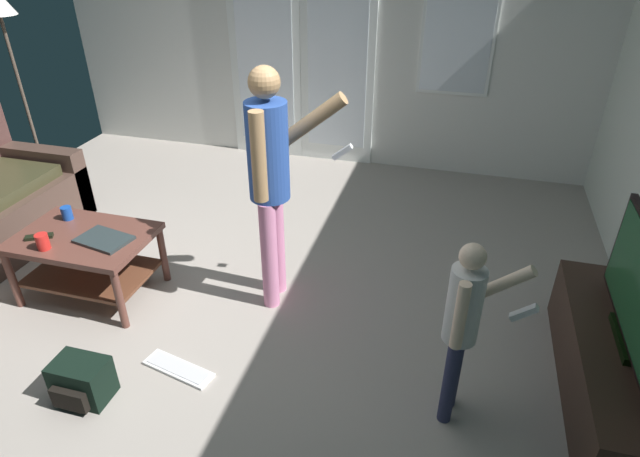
# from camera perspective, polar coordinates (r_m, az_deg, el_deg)

# --- Properties ---
(ground_plane) EXTENTS (5.49, 5.53, 0.02)m
(ground_plane) POSITION_cam_1_polar(r_m,az_deg,el_deg) (3.70, -11.35, -8.59)
(ground_plane) COLOR gray
(wall_back_with_doors) EXTENTS (5.49, 0.09, 2.57)m
(wall_back_with_doors) POSITION_cam_1_polar(r_m,az_deg,el_deg) (5.53, 0.20, 19.83)
(wall_back_with_doors) COLOR silver
(wall_back_with_doors) RESTS_ON ground_plane
(coffee_table) EXTENTS (0.88, 0.60, 0.47)m
(coffee_table) POSITION_cam_1_polar(r_m,az_deg,el_deg) (3.91, -23.77, -2.26)
(coffee_table) COLOR brown
(coffee_table) RESTS_ON ground_plane
(tv_stand) EXTENTS (0.45, 1.45, 0.40)m
(tv_stand) POSITION_cam_1_polar(r_m,az_deg,el_deg) (3.33, 28.89, -13.13)
(tv_stand) COLOR #322118
(tv_stand) RESTS_ON ground_plane
(person_adult) EXTENTS (0.60, 0.45, 1.58)m
(person_adult) POSITION_cam_1_polar(r_m,az_deg,el_deg) (3.25, -5.28, 6.12)
(person_adult) COLOR pink
(person_adult) RESTS_ON ground_plane
(person_child) EXTENTS (0.43, 0.28, 1.05)m
(person_child) POSITION_cam_1_polar(r_m,az_deg,el_deg) (2.65, 15.17, -9.44)
(person_child) COLOR #2D3050
(person_child) RESTS_ON ground_plane
(floor_lamp) EXTENTS (0.28, 0.28, 1.80)m
(floor_lamp) POSITION_cam_1_polar(r_m,az_deg,el_deg) (5.46, -30.98, 18.49)
(floor_lamp) COLOR #352F21
(floor_lamp) RESTS_ON ground_plane
(backpack) EXTENTS (0.29, 0.24, 0.24)m
(backpack) POSITION_cam_1_polar(r_m,az_deg,el_deg) (3.26, -24.21, -14.69)
(backpack) COLOR black
(backpack) RESTS_ON ground_plane
(loose_keyboard) EXTENTS (0.46, 0.22, 0.02)m
(loose_keyboard) POSITION_cam_1_polar(r_m,az_deg,el_deg) (3.31, -14.94, -14.32)
(loose_keyboard) COLOR white
(loose_keyboard) RESTS_ON ground_plane
(laptop_closed) EXTENTS (0.37, 0.29, 0.02)m
(laptop_closed) POSITION_cam_1_polar(r_m,az_deg,el_deg) (3.72, -22.17, -1.09)
(laptop_closed) COLOR #293335
(laptop_closed) RESTS_ON coffee_table
(cup_near_edge) EXTENTS (0.08, 0.08, 0.10)m
(cup_near_edge) POSITION_cam_1_polar(r_m,az_deg,el_deg) (3.77, -27.61, -1.26)
(cup_near_edge) COLOR red
(cup_near_edge) RESTS_ON coffee_table
(cup_by_laptop) EXTENTS (0.07, 0.07, 0.09)m
(cup_by_laptop) POSITION_cam_1_polar(r_m,az_deg,el_deg) (4.07, -25.52, 1.50)
(cup_by_laptop) COLOR #1844A2
(cup_by_laptop) RESTS_ON coffee_table
(tv_remote_black) EXTENTS (0.17, 0.13, 0.02)m
(tv_remote_black) POSITION_cam_1_polar(r_m,az_deg,el_deg) (3.93, -27.91, -0.79)
(tv_remote_black) COLOR black
(tv_remote_black) RESTS_ON coffee_table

